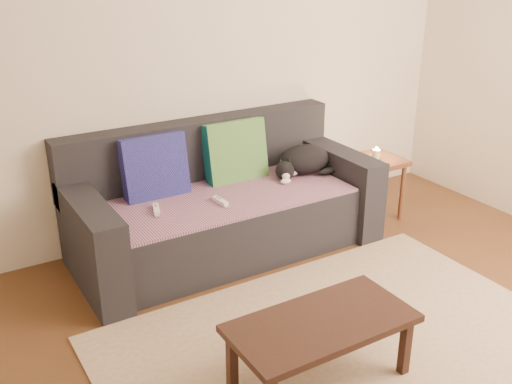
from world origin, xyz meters
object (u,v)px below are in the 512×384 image
cat (303,160)px  sofa (223,208)px  wii_remote_a (156,209)px  side_table (375,169)px  coffee_table (321,328)px  wii_remote_b (220,201)px

cat → sofa: bearing=-160.1°
wii_remote_a → side_table: 1.80m
coffee_table → wii_remote_a: bearing=100.2°
cat → wii_remote_a: (-1.20, -0.09, -0.09)m
cat → coffee_table: cat is taller
wii_remote_a → side_table: size_ratio=0.31×
cat → coffee_table: size_ratio=0.59×
cat → side_table: 0.62m
sofa → wii_remote_a: sofa is taller
sofa → coffee_table: size_ratio=2.33×
side_table → coffee_table: side_table is taller
cat → wii_remote_b: bearing=-146.4°
sofa → coffee_table: sofa is taller
wii_remote_b → side_table: bearing=-92.9°
sofa → cat: (0.68, -0.01, 0.23)m
side_table → sofa: bearing=173.6°
wii_remote_a → side_table: bearing=-74.2°
wii_remote_a → wii_remote_b: (0.41, -0.10, 0.00)m
wii_remote_a → wii_remote_b: same height
sofa → cat: sofa is taller
wii_remote_a → wii_remote_b: 0.42m
coffee_table → cat: bearing=57.8°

